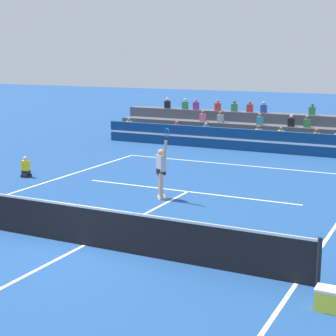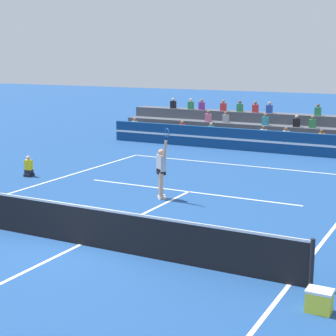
{
  "view_description": "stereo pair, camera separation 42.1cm",
  "coord_description": "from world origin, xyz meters",
  "px_view_note": "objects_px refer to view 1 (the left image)",
  "views": [
    {
      "loc": [
        8.09,
        -11.36,
        4.84
      ],
      "look_at": [
        -0.12,
        5.08,
        1.1
      ],
      "focal_mm": 60.0,
      "sensor_mm": 36.0,
      "label": 1
    },
    {
      "loc": [
        8.46,
        -11.17,
        4.84
      ],
      "look_at": [
        -0.12,
        5.08,
        1.1
      ],
      "focal_mm": 60.0,
      "sensor_mm": 36.0,
      "label": 2
    }
  ],
  "objects_px": {
    "tennis_ball": "(1,213)",
    "ball_kid_courtside": "(26,169)",
    "equipment_cooler": "(328,299)",
    "tennis_player": "(161,170)"
  },
  "relations": [
    {
      "from": "tennis_player",
      "to": "tennis_ball",
      "type": "distance_m",
      "value": 5.34
    },
    {
      "from": "tennis_ball",
      "to": "ball_kid_courtside",
      "type": "bearing_deg",
      "value": 122.48
    },
    {
      "from": "ball_kid_courtside",
      "to": "tennis_player",
      "type": "height_order",
      "value": "tennis_player"
    },
    {
      "from": "tennis_ball",
      "to": "equipment_cooler",
      "type": "height_order",
      "value": "equipment_cooler"
    },
    {
      "from": "ball_kid_courtside",
      "to": "tennis_ball",
      "type": "relative_size",
      "value": 12.43
    },
    {
      "from": "ball_kid_courtside",
      "to": "equipment_cooler",
      "type": "xyz_separation_m",
      "value": [
        13.18,
        -6.75,
        -0.1
      ]
    },
    {
      "from": "tennis_ball",
      "to": "equipment_cooler",
      "type": "bearing_deg",
      "value": -12.24
    },
    {
      "from": "ball_kid_courtside",
      "to": "tennis_ball",
      "type": "bearing_deg",
      "value": -57.52
    },
    {
      "from": "ball_kid_courtside",
      "to": "equipment_cooler",
      "type": "distance_m",
      "value": 14.81
    },
    {
      "from": "equipment_cooler",
      "to": "tennis_player",
      "type": "bearing_deg",
      "value": 137.84
    }
  ]
}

